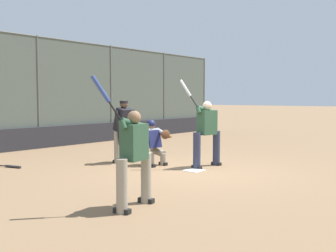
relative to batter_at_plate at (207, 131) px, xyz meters
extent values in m
plane|color=#846647|center=(0.64, 0.07, -0.93)|extent=(160.00, 160.00, 0.00)
cube|color=white|center=(0.64, 0.07, -0.93)|extent=(0.43, 0.43, 0.01)
cylinder|color=#515651|center=(-9.69, -6.82, 1.06)|extent=(0.08, 0.08, 3.99)
cylinder|color=#515651|center=(-6.25, -6.82, 1.06)|extent=(0.08, 0.08, 3.99)
cylinder|color=#515651|center=(-2.80, -6.82, 1.06)|extent=(0.08, 0.08, 3.99)
cylinder|color=#515651|center=(0.64, -6.82, 1.06)|extent=(0.08, 0.08, 3.99)
cube|color=#515B51|center=(0.64, -6.82, 1.06)|extent=(20.66, 0.01, 3.99)
cylinder|color=#515651|center=(0.64, -6.82, 3.03)|extent=(20.66, 0.06, 0.06)
cube|color=#28282D|center=(0.64, -6.72, -0.55)|extent=(20.25, 0.18, 0.76)
cube|color=slate|center=(-1.04, -8.84, -0.87)|extent=(14.46, 1.95, 0.12)
cube|color=slate|center=(-1.04, -8.29, -0.71)|extent=(14.46, 0.55, 0.44)
cube|color=#B7BABC|center=(-1.04, -8.29, -0.45)|extent=(14.46, 0.24, 0.08)
cube|color=slate|center=(-1.04, -8.84, -0.55)|extent=(14.46, 0.55, 0.76)
cube|color=#B7BABC|center=(-1.04, -8.84, -0.13)|extent=(14.46, 0.24, 0.08)
cube|color=slate|center=(-1.04, -9.39, -0.39)|extent=(14.46, 0.55, 1.08)
cube|color=#B7BABC|center=(-1.04, -9.39, 0.19)|extent=(14.46, 0.24, 0.08)
cylinder|color=#2D334C|center=(-0.39, 0.05, -0.47)|extent=(0.19, 0.19, 0.92)
cube|color=black|center=(-0.39, 0.05, -0.89)|extent=(0.14, 0.29, 0.08)
cylinder|color=#2D334C|center=(0.37, -0.04, -0.47)|extent=(0.19, 0.19, 0.92)
cube|color=black|center=(0.37, -0.04, -0.89)|extent=(0.14, 0.29, 0.08)
cube|color=#2D5138|center=(-0.01, 0.01, 0.23)|extent=(0.53, 0.35, 0.63)
sphere|color=beige|center=(-0.01, 0.01, 0.66)|extent=(0.23, 0.23, 0.23)
cylinder|color=#2D5138|center=(-0.01, -0.02, 0.55)|extent=(0.64, 0.23, 0.24)
cylinder|color=#2D5138|center=(0.29, -0.06, 0.55)|extent=(0.11, 0.15, 0.17)
sphere|color=black|center=(0.29, -0.08, 0.62)|extent=(0.04, 0.04, 0.04)
cylinder|color=black|center=(0.33, -0.16, 0.77)|extent=(0.12, 0.20, 0.31)
cylinder|color=#B7BCC1|center=(0.43, -0.36, 1.11)|extent=(0.20, 0.31, 0.44)
cylinder|color=gray|center=(0.53, -1.03, -0.78)|extent=(0.16, 0.16, 0.31)
cylinder|color=gray|center=(0.50, -1.24, -0.60)|extent=(0.24, 0.49, 0.24)
cube|color=black|center=(0.53, -1.03, -0.89)|extent=(0.13, 0.27, 0.08)
cylinder|color=gray|center=(0.94, -1.09, -0.78)|extent=(0.16, 0.16, 0.31)
cylinder|color=gray|center=(0.92, -1.29, -0.60)|extent=(0.24, 0.49, 0.24)
cube|color=black|center=(0.94, -1.09, -0.89)|extent=(0.13, 0.27, 0.08)
cube|color=#B7B7BC|center=(0.71, -1.31, -0.22)|extent=(0.49, 0.42, 0.57)
cube|color=#191E47|center=(0.72, -1.16, -0.22)|extent=(0.42, 0.19, 0.47)
sphere|color=#936B4C|center=(0.71, -1.31, 0.13)|extent=(0.21, 0.21, 0.21)
sphere|color=#191E47|center=(0.71, -1.31, 0.17)|extent=(0.23, 0.23, 0.23)
cylinder|color=#B7B7BC|center=(0.57, -1.04, -0.05)|extent=(0.35, 0.52, 0.16)
ellipsoid|color=#56331E|center=(0.70, -0.81, -0.08)|extent=(0.31, 0.14, 0.24)
cylinder|color=#936B4C|center=(0.98, -1.34, -0.20)|extent=(0.13, 0.33, 0.45)
cylinder|color=gray|center=(0.68, -2.23, -0.49)|extent=(0.18, 0.18, 0.88)
cube|color=black|center=(0.68, -2.23, -0.89)|extent=(0.12, 0.28, 0.08)
cylinder|color=gray|center=(1.08, -2.22, -0.49)|extent=(0.18, 0.18, 0.88)
cube|color=black|center=(1.08, -2.22, -0.89)|extent=(0.12, 0.28, 0.08)
cube|color=black|center=(0.88, -2.16, 0.26)|extent=(0.49, 0.43, 0.67)
sphere|color=brown|center=(0.88, -2.16, 0.69)|extent=(0.22, 0.22, 0.22)
cylinder|color=black|center=(0.88, -2.16, 0.75)|extent=(0.23, 0.23, 0.08)
cylinder|color=black|center=(0.60, -2.11, 0.06)|extent=(0.15, 0.25, 0.94)
cylinder|color=black|center=(1.15, -2.09, 0.06)|extent=(0.16, 0.25, 0.94)
cylinder|color=gray|center=(3.58, 1.21, -0.51)|extent=(0.18, 0.18, 0.85)
cube|color=black|center=(3.58, 1.21, -0.89)|extent=(0.16, 0.30, 0.08)
cylinder|color=gray|center=(4.28, 1.35, -0.51)|extent=(0.18, 0.18, 0.85)
cube|color=black|center=(4.28, 1.35, -0.89)|extent=(0.16, 0.30, 0.08)
cube|color=#2D5138|center=(3.93, 1.28, 0.15)|extent=(0.51, 0.35, 0.59)
sphere|color=#936B4C|center=(3.93, 1.28, 0.55)|extent=(0.22, 0.22, 0.22)
cylinder|color=#2D5138|center=(3.94, 1.25, 0.45)|extent=(0.60, 0.17, 0.22)
cylinder|color=#2D5138|center=(4.21, 1.31, 0.45)|extent=(0.15, 0.17, 0.16)
sphere|color=black|center=(4.22, 1.29, 0.51)|extent=(0.04, 0.04, 0.04)
cylinder|color=black|center=(4.29, 1.22, 0.65)|extent=(0.17, 0.16, 0.30)
cylinder|color=#334789|center=(4.44, 1.07, 1.00)|extent=(0.26, 0.26, 0.43)
cylinder|color=black|center=(3.44, -4.12, -0.90)|extent=(0.12, 0.35, 0.03)
cylinder|color=#28282D|center=(3.32, -3.71, -0.90)|extent=(0.20, 0.49, 0.07)
sphere|color=black|center=(-1.38, -4.25, -0.90)|extent=(0.04, 0.04, 0.04)
cylinder|color=black|center=(-1.34, -4.07, -0.90)|extent=(0.10, 0.36, 0.03)
cylinder|color=#334789|center=(-1.25, -3.65, -0.90)|extent=(0.17, 0.50, 0.07)
ellipsoid|color=brown|center=(-5.21, -5.61, -0.88)|extent=(0.32, 0.20, 0.11)
ellipsoid|color=brown|center=(-5.12, -5.52, -0.88)|extent=(0.11, 0.09, 0.09)
camera|label=1|loc=(8.41, 5.75, 0.86)|focal=42.00mm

